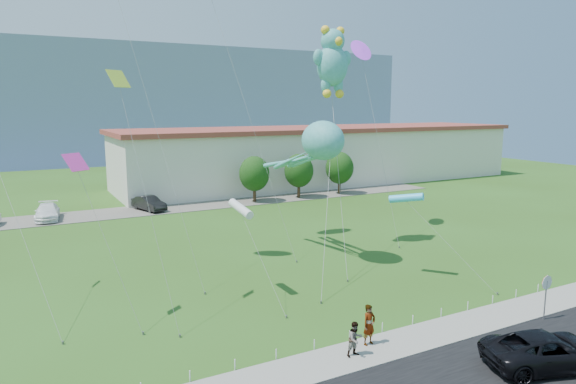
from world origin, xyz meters
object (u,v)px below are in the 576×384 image
(parked_car_white, at_px, (47,212))
(octopus_kite, at_px, (315,149))
(stop_sign, at_px, (546,287))
(teddy_bear_kite, at_px, (332,60))
(warehouse, at_px, (324,154))
(suv, at_px, (547,351))
(pedestrian_right, at_px, (355,339))
(parked_car_black, at_px, (149,203))
(pedestrian_left, at_px, (369,325))

(parked_car_white, xyz_separation_m, octopus_kite, (16.58, -24.03, 7.42))
(stop_sign, distance_m, teddy_bear_kite, 21.95)
(octopus_kite, xyz_separation_m, teddy_bear_kite, (3.05, 2.56, 6.46))
(warehouse, distance_m, suv, 55.76)
(warehouse, distance_m, octopus_kite, 39.78)
(pedestrian_right, relative_size, octopus_kite, 0.13)
(warehouse, height_order, parked_car_black, warehouse)
(warehouse, distance_m, pedestrian_right, 54.55)
(pedestrian_left, bearing_deg, pedestrian_right, -161.49)
(stop_sign, relative_size, suv, 0.45)
(pedestrian_right, distance_m, octopus_kite, 16.74)
(pedestrian_left, height_order, teddy_bear_kite, teddy_bear_kite)
(octopus_kite, bearing_deg, pedestrian_right, -113.95)
(suv, height_order, teddy_bear_kite, teddy_bear_kite)
(suv, height_order, octopus_kite, octopus_kite)
(stop_sign, distance_m, parked_car_black, 40.65)
(stop_sign, relative_size, pedestrian_right, 1.55)
(suv, distance_m, parked_car_black, 42.85)
(teddy_bear_kite, bearing_deg, parked_car_white, 132.43)
(pedestrian_left, relative_size, pedestrian_right, 1.21)
(warehouse, relative_size, teddy_bear_kite, 3.54)
(octopus_kite, distance_m, teddy_bear_kite, 7.58)
(warehouse, bearing_deg, stop_sign, -108.90)
(parked_car_white, bearing_deg, pedestrian_left, -65.86)
(stop_sign, xyz_separation_m, pedestrian_right, (-11.28, 1.37, -0.96))
(pedestrian_right, height_order, parked_car_white, pedestrian_right)
(suv, xyz_separation_m, pedestrian_right, (-6.76, 4.70, 0.08))
(warehouse, relative_size, suv, 11.06)
(pedestrian_left, height_order, parked_car_black, pedestrian_left)
(suv, distance_m, pedestrian_right, 8.24)
(teddy_bear_kite, bearing_deg, suv, -96.48)
(warehouse, relative_size, parked_car_black, 12.88)
(pedestrian_right, distance_m, parked_car_white, 39.20)
(pedestrian_right, bearing_deg, pedestrian_left, 24.07)
(pedestrian_right, xyz_separation_m, octopus_kite, (6.10, 13.74, 7.34))
(suv, relative_size, pedestrian_right, 3.42)
(octopus_kite, height_order, teddy_bear_kite, teddy_bear_kite)
(warehouse, relative_size, pedestrian_right, 37.84)
(parked_car_black, bearing_deg, octopus_kite, -92.93)
(pedestrian_right, distance_m, teddy_bear_kite, 23.24)
(warehouse, xyz_separation_m, pedestrian_left, (-26.54, -46.21, -3.05))
(suv, height_order, pedestrian_left, pedestrian_left)
(parked_car_white, height_order, teddy_bear_kite, teddy_bear_kite)
(parked_car_black, height_order, octopus_kite, octopus_kite)
(octopus_kite, bearing_deg, parked_car_white, 124.60)
(pedestrian_right, xyz_separation_m, parked_car_white, (-10.47, 37.78, -0.08))
(pedestrian_right, height_order, teddy_bear_kite, teddy_bear_kite)
(parked_car_white, bearing_deg, warehouse, 19.96)
(stop_sign, bearing_deg, pedestrian_right, 173.09)
(parked_car_black, bearing_deg, suv, -98.64)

